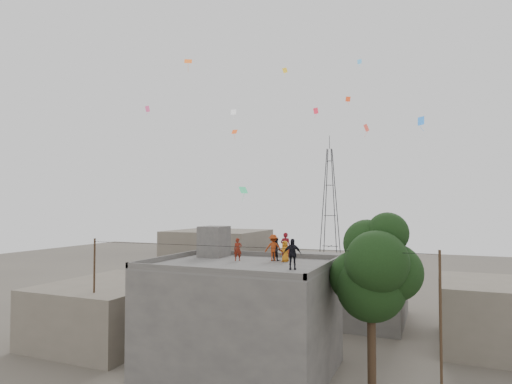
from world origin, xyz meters
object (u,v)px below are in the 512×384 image
person_red_adult (286,247)px  person_dark_adult (292,254)px  stair_head_box (214,241)px  tree (374,270)px  transmission_tower (330,209)px

person_red_adult → person_dark_adult: (1.51, -3.36, -0.05)m
stair_head_box → person_dark_adult: size_ratio=1.24×
tree → person_dark_adult: tree is taller
tree → person_dark_adult: size_ratio=5.63×
stair_head_box → tree: (10.57, -2.00, -1.00)m
person_red_adult → transmission_tower: bearing=-83.5°
person_dark_adult → stair_head_box: bearing=129.4°
tree → person_red_adult: tree is taller
stair_head_box → person_dark_adult: (6.58, -3.59, -0.19)m
transmission_tower → person_dark_adult: bearing=-79.8°
transmission_tower → person_red_adult: 38.15m
stair_head_box → person_dark_adult: stair_head_box is taller
person_red_adult → person_dark_adult: 3.68m
tree → person_dark_adult: bearing=-158.2°
tree → transmission_tower: size_ratio=0.45×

